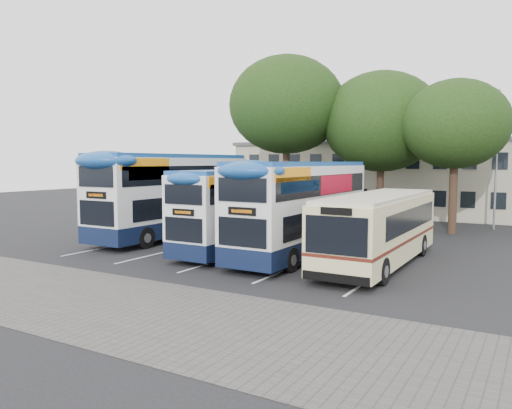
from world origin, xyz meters
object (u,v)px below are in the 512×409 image
object	(u,v)px
tree_mid	(382,122)
bus_dd_mid	(245,206)
tree_left	(286,105)
bus_dd_left	(174,192)
tree_right	(455,124)
bus_dd_right	(302,204)
lamp_post	(497,152)
bus_single	(380,225)

from	to	relation	value
tree_mid	bus_dd_mid	distance (m)	14.49
tree_left	bus_dd_left	size ratio (longest dim) A/B	1.03
tree_right	bus_dd_right	world-z (taller)	tree_right
tree_mid	tree_right	xyz separation A→B (m)	(5.11, -1.92, -0.49)
tree_mid	lamp_post	bearing A→B (deg)	10.65
lamp_post	bus_dd_right	distance (m)	16.36
tree_mid	tree_right	distance (m)	5.48
lamp_post	bus_dd_mid	bearing A→B (deg)	-124.76
bus_dd_left	bus_single	xyz separation A→B (m)	(12.79, -1.76, -0.96)
lamp_post	bus_dd_left	size ratio (longest dim) A/B	0.77
tree_mid	bus_single	world-z (taller)	tree_mid
lamp_post	tree_left	distance (m)	14.37
bus_dd_right	bus_dd_left	bearing A→B (deg)	170.26
tree_mid	bus_dd_left	bearing A→B (deg)	-127.30
tree_right	bus_single	size ratio (longest dim) A/B	0.92
bus_dd_mid	bus_dd_right	distance (m)	3.11
bus_single	lamp_post	bearing A→B (deg)	77.52
tree_left	bus_single	world-z (taller)	tree_left
lamp_post	tree_mid	bearing A→B (deg)	-169.35
lamp_post	bus_single	size ratio (longest dim) A/B	0.88
tree_left	bus_dd_left	world-z (taller)	tree_left
tree_mid	bus_dd_left	distance (m)	15.30
lamp_post	bus_dd_mid	distance (m)	18.05
tree_left	bus_dd_mid	bearing A→B (deg)	-73.27
tree_mid	bus_dd_right	size ratio (longest dim) A/B	1.00
tree_right	tree_mid	bearing A→B (deg)	159.38
bus_dd_left	lamp_post	bearing A→B (deg)	38.97
bus_dd_mid	bus_single	distance (m)	6.92
lamp_post	tree_right	size ratio (longest dim) A/B	0.96
bus_dd_right	bus_single	world-z (taller)	bus_dd_right
tree_right	bus_dd_right	distance (m)	13.02
bus_dd_right	bus_single	bearing A→B (deg)	-3.22
tree_left	bus_dd_mid	world-z (taller)	tree_left
tree_right	bus_dd_right	xyz separation A→B (m)	(-4.98, -11.25, -4.26)
lamp_post	bus_dd_right	xyz separation A→B (m)	(-7.05, -14.52, -2.63)
bus_single	tree_left	bearing A→B (deg)	132.08
tree_right	bus_dd_mid	xyz separation A→B (m)	(-8.08, -11.36, -4.48)
bus_dd_left	bus_single	bearing A→B (deg)	-7.82
bus_dd_right	lamp_post	bearing A→B (deg)	64.10
bus_single	tree_mid	bearing A→B (deg)	106.34
tree_left	bus_dd_right	distance (m)	14.29
bus_dd_left	bus_single	distance (m)	12.94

